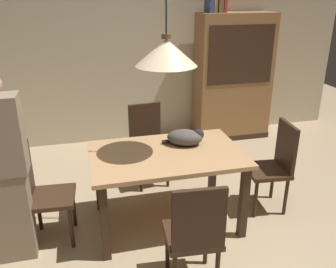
# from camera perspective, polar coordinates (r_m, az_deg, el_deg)

# --- Properties ---
(ground) EXTENTS (10.00, 10.00, 0.00)m
(ground) POSITION_cam_1_polar(r_m,az_deg,el_deg) (3.41, 3.14, -16.83)
(ground) COLOR tan
(back_wall) EXTENTS (6.40, 0.10, 2.90)m
(back_wall) POSITION_cam_1_polar(r_m,az_deg,el_deg) (5.29, -5.21, 14.42)
(back_wall) COLOR beige
(back_wall) RESTS_ON ground
(dining_table) EXTENTS (1.40, 0.90, 0.75)m
(dining_table) POSITION_cam_1_polar(r_m,az_deg,el_deg) (3.33, -0.25, -4.56)
(dining_table) COLOR tan
(dining_table) RESTS_ON ground
(chair_right_side) EXTENTS (0.44, 0.44, 0.93)m
(chair_right_side) POSITION_cam_1_polar(r_m,az_deg,el_deg) (3.79, 16.63, -4.43)
(chair_right_side) COLOR #382316
(chair_right_side) RESTS_ON ground
(chair_left_side) EXTENTS (0.43, 0.43, 0.93)m
(chair_left_side) POSITION_cam_1_polar(r_m,az_deg,el_deg) (3.35, -19.56, -8.46)
(chair_left_side) COLOR #382316
(chair_left_side) RESTS_ON ground
(chair_near_front) EXTENTS (0.43, 0.43, 0.93)m
(chair_near_front) POSITION_cam_1_polar(r_m,az_deg,el_deg) (2.69, 4.28, -15.37)
(chair_near_front) COLOR #382316
(chair_near_front) RESTS_ON ground
(chair_far_back) EXTENTS (0.44, 0.44, 0.93)m
(chair_far_back) POSITION_cam_1_polar(r_m,az_deg,el_deg) (4.17, -3.25, -1.03)
(chair_far_back) COLOR #382316
(chair_far_back) RESTS_ON ground
(cat_sleeping) EXTENTS (0.41, 0.33, 0.16)m
(cat_sleeping) POSITION_cam_1_polar(r_m,az_deg,el_deg) (3.43, 2.88, -0.49)
(cat_sleeping) COLOR #4C4742
(cat_sleeping) RESTS_ON dining_table
(pendant_lamp) EXTENTS (0.52, 0.52, 1.30)m
(pendant_lamp) POSITION_cam_1_polar(r_m,az_deg,el_deg) (3.02, -0.28, 12.93)
(pendant_lamp) COLOR beige
(hutch_bookcase) EXTENTS (1.12, 0.45, 1.85)m
(hutch_bookcase) POSITION_cam_1_polar(r_m,az_deg,el_deg) (5.48, 10.27, 8.45)
(hutch_bookcase) COLOR olive
(hutch_bookcase) RESTS_ON ground
(book_blue_wide) EXTENTS (0.06, 0.24, 0.24)m
(book_blue_wide) POSITION_cam_1_polar(r_m,az_deg,el_deg) (5.17, 6.57, 19.98)
(book_blue_wide) COLOR #384C93
(book_blue_wide) RESTS_ON hutch_bookcase
(book_yellow_short) EXTENTS (0.04, 0.20, 0.18)m
(book_yellow_short) POSITION_cam_1_polar(r_m,az_deg,el_deg) (5.20, 7.27, 19.63)
(book_yellow_short) COLOR gold
(book_yellow_short) RESTS_ON hutch_bookcase
(book_brown_thick) EXTENTS (0.06, 0.24, 0.22)m
(book_brown_thick) POSITION_cam_1_polar(r_m,az_deg,el_deg) (5.22, 8.03, 19.83)
(book_brown_thick) COLOR brown
(book_brown_thick) RESTS_ON hutch_bookcase
(book_red_tall) EXTENTS (0.04, 0.22, 0.28)m
(book_red_tall) POSITION_cam_1_polar(r_m,az_deg,el_deg) (5.25, 8.77, 20.12)
(book_red_tall) COLOR #B73833
(book_red_tall) RESTS_ON hutch_bookcase
(person_standing) EXTENTS (0.36, 0.22, 1.61)m
(person_standing) POSITION_cam_1_polar(r_m,az_deg,el_deg) (3.11, -24.52, -5.47)
(person_standing) COLOR #84705B
(person_standing) RESTS_ON ground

